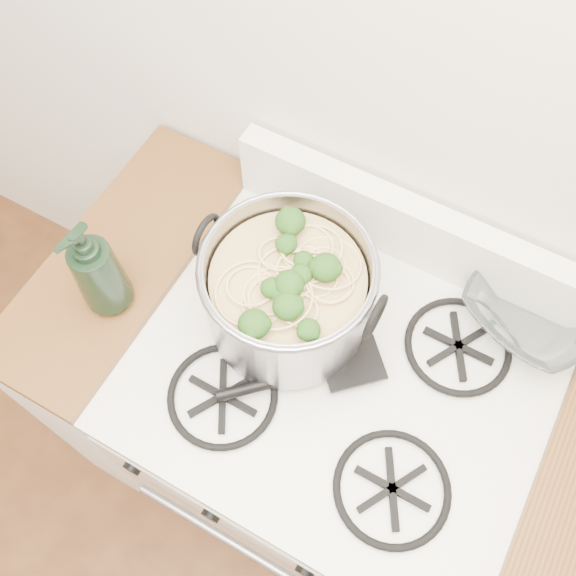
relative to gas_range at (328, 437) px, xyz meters
The scene contains 6 objects.
gas_range is the anchor object (origin of this frame).
counter_left 0.51m from the gas_range, behind, with size 0.25×0.65×0.92m.
stock_pot 0.60m from the gas_range, 161.51° to the left, with size 0.34×0.31×0.21m.
spatula 0.50m from the gas_range, 59.65° to the left, with size 0.29×0.31×0.02m, color black, non-canonical shape.
glass_bowl 0.63m from the gas_range, 46.47° to the left, with size 0.10×0.10×0.02m, color white.
bottle 0.77m from the gas_range, 169.63° to the right, with size 0.09×0.09×0.24m, color black.
Camera 1 is at (0.11, 0.85, 2.04)m, focal length 40.00 mm.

